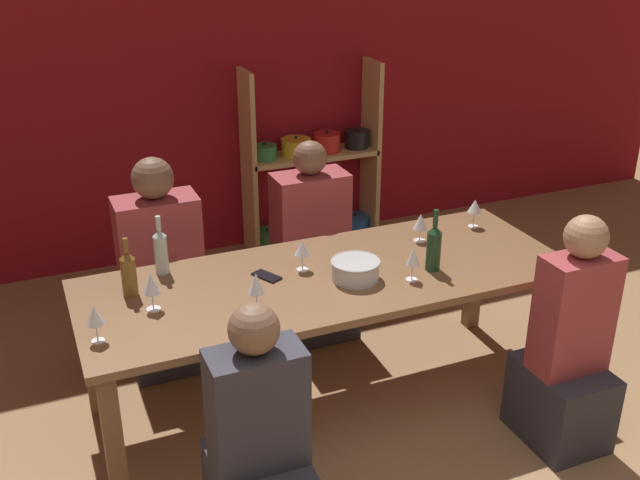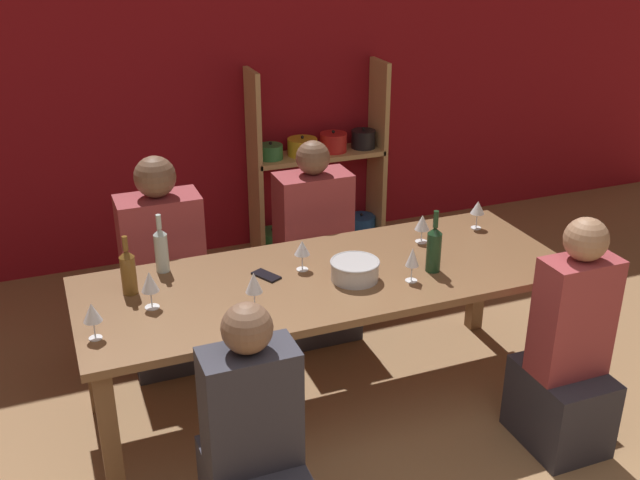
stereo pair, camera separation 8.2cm
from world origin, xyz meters
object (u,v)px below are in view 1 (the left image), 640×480
object	(u,v)px
wine_glass_white_c	(256,284)
person_near_a	(259,463)
wine_glass_white_b	(95,316)
dining_table	(328,290)
wine_glass_empty_a	(151,284)
cell_phone	(267,276)
wine_bottle_amber	(434,247)
wine_glass_red_a	(302,249)
wine_glass_white_a	(413,257)
wine_bottle_dark	(161,250)
mixing_bowl	(355,269)
person_near_b	(567,361)
shelf_unit	(312,182)
wine_glass_red_c	(475,207)
person_far_a	(163,288)
person_far_b	(311,263)
wine_bottle_green	(129,273)
wine_glass_red_b	(421,222)

from	to	relation	value
wine_glass_white_c	person_near_a	bearing A→B (deg)	-108.68
wine_glass_white_b	dining_table	bearing A→B (deg)	9.61
wine_glass_empty_a	cell_phone	xyz separation A→B (m)	(0.58, 0.11, -0.12)
wine_glass_white_b	wine_glass_white_c	size ratio (longest dim) A/B	0.89
wine_bottle_amber	wine_glass_red_a	bearing A→B (deg)	157.64
wine_glass_white_a	wine_glass_white_c	xyz separation A→B (m)	(-0.80, 0.00, 0.01)
wine_bottle_dark	wine_glass_white_b	size ratio (longest dim) A/B	1.80
mixing_bowl	wine_glass_empty_a	distance (m)	0.99
wine_bottle_amber	wine_glass_white_c	size ratio (longest dim) A/B	1.71
wine_glass_empty_a	person_near_b	xyz separation A→B (m)	(1.81, -0.71, -0.44)
shelf_unit	person_near_b	world-z (taller)	shelf_unit
cell_phone	wine_glass_red_c	bearing A→B (deg)	6.31
wine_glass_red_c	wine_glass_white_b	bearing A→B (deg)	-168.61
dining_table	person_near_b	bearing A→B (deg)	-37.54
mixing_bowl	person_far_a	xyz separation A→B (m)	(-0.80, 0.87, -0.37)
wine_glass_white_c	dining_table	bearing A→B (deg)	25.11
mixing_bowl	person_near_a	xyz separation A→B (m)	(-0.75, -0.71, -0.39)
shelf_unit	mixing_bowl	world-z (taller)	shelf_unit
shelf_unit	person_near_a	xyz separation A→B (m)	(-1.36, -2.76, -0.09)
wine_glass_white_a	wine_glass_white_b	world-z (taller)	wine_glass_white_a
person_near_a	person_near_b	xyz separation A→B (m)	(1.58, 0.08, 0.03)
wine_bottle_amber	wine_glass_white_a	world-z (taller)	wine_bottle_amber
wine_glass_red_a	person_near_b	size ratio (longest dim) A/B	0.13
shelf_unit	person_near_a	distance (m)	3.08
person_far_a	wine_bottle_amber	bearing A→B (deg)	142.32
mixing_bowl	wine_glass_empty_a	world-z (taller)	wine_glass_empty_a
mixing_bowl	person_near_b	world-z (taller)	person_near_b
wine_bottle_amber	person_far_b	world-z (taller)	person_far_b
shelf_unit	wine_glass_white_c	distance (m)	2.49
wine_bottle_green	wine_glass_red_a	size ratio (longest dim) A/B	1.84
wine_bottle_green	mixing_bowl	bearing A→B (deg)	-13.87
shelf_unit	person_far_a	size ratio (longest dim) A/B	1.14
dining_table	wine_glass_red_a	xyz separation A→B (m)	(-0.10, 0.10, 0.20)
wine_glass_red_b	wine_glass_white_b	bearing A→B (deg)	-167.93
wine_glass_white_c	wine_glass_red_c	bearing A→B (deg)	17.09
mixing_bowl	wine_bottle_amber	world-z (taller)	wine_bottle_amber
wine_glass_red_b	wine_glass_red_a	bearing A→B (deg)	-173.47
person_far_b	wine_glass_white_b	bearing A→B (deg)	35.17
wine_bottle_green	cell_phone	size ratio (longest dim) A/B	1.78
wine_bottle_dark	person_near_b	world-z (taller)	person_near_b
person_near_b	person_near_a	bearing A→B (deg)	-177.19
wine_glass_white_b	wine_glass_red_c	world-z (taller)	wine_glass_white_b
mixing_bowl	wine_bottle_amber	bearing A→B (deg)	-7.87
shelf_unit	person_near_a	world-z (taller)	shelf_unit
dining_table	wine_glass_red_c	distance (m)	1.06
shelf_unit	wine_bottle_green	distance (m)	2.47
wine_glass_white_b	mixing_bowl	bearing A→B (deg)	4.65
dining_table	person_far_b	size ratio (longest dim) A/B	2.03
wine_bottle_dark	wine_glass_white_c	size ratio (longest dim) A/B	1.61
wine_bottle_dark	wine_glass_white_a	size ratio (longest dim) A/B	1.72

